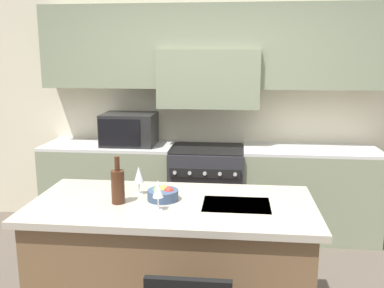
# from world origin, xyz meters

# --- Properties ---
(back_cabinetry) EXTENTS (10.00, 0.46, 2.70)m
(back_cabinetry) POSITION_xyz_m (0.00, 2.05, 1.60)
(back_cabinetry) COLOR beige
(back_cabinetry) RESTS_ON ground_plane
(back_counter) EXTENTS (3.53, 0.62, 0.95)m
(back_counter) POSITION_xyz_m (-0.00, 1.80, 0.47)
(back_counter) COLOR gray
(back_counter) RESTS_ON ground_plane
(range_stove) EXTENTS (0.76, 0.70, 0.93)m
(range_stove) POSITION_xyz_m (-0.00, 1.77, 0.47)
(range_stove) COLOR #2D2D33
(range_stove) RESTS_ON ground_plane
(microwave) EXTENTS (0.55, 0.45, 0.34)m
(microwave) POSITION_xyz_m (-0.84, 1.79, 1.12)
(microwave) COLOR black
(microwave) RESTS_ON back_counter
(kitchen_island) EXTENTS (1.89, 0.90, 0.93)m
(kitchen_island) POSITION_xyz_m (-0.11, 0.07, 0.47)
(kitchen_island) COLOR brown
(kitchen_island) RESTS_ON ground_plane
(wine_bottle) EXTENTS (0.09, 0.09, 0.32)m
(wine_bottle) POSITION_xyz_m (-0.47, 0.02, 1.05)
(wine_bottle) COLOR #422314
(wine_bottle) RESTS_ON kitchen_island
(wine_glass_near) EXTENTS (0.07, 0.07, 0.20)m
(wine_glass_near) POSITION_xyz_m (-0.18, -0.08, 1.07)
(wine_glass_near) COLOR white
(wine_glass_near) RESTS_ON kitchen_island
(wine_glass_far) EXTENTS (0.07, 0.07, 0.20)m
(wine_glass_far) POSITION_xyz_m (-0.37, 0.22, 1.07)
(wine_glass_far) COLOR white
(wine_glass_far) RESTS_ON kitchen_island
(fruit_bowl) EXTENTS (0.21, 0.21, 0.10)m
(fruit_bowl) POSITION_xyz_m (-0.18, 0.11, 0.97)
(fruit_bowl) COLOR #384C6B
(fruit_bowl) RESTS_ON kitchen_island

